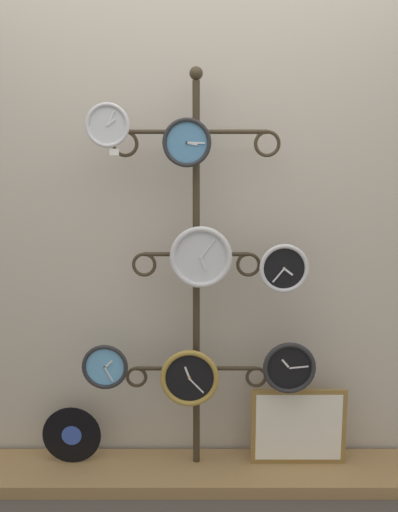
{
  "coord_description": "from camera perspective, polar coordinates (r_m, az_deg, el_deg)",
  "views": [
    {
      "loc": [
        0.01,
        -2.31,
        1.56
      ],
      "look_at": [
        0.0,
        0.36,
        1.09
      ],
      "focal_mm": 42.0,
      "sensor_mm": 36.0,
      "label": 1
    }
  ],
  "objects": [
    {
      "name": "clock_bottom_right",
      "position": [
        2.84,
        8.85,
        -10.47
      ],
      "size": [
        0.25,
        0.04,
        0.25
      ],
      "color": "black"
    },
    {
      "name": "clock_bottom_center",
      "position": [
        2.83,
        -0.64,
        -11.52
      ],
      "size": [
        0.27,
        0.04,
        0.27
      ],
      "color": "black"
    },
    {
      "name": "clock_middle_center",
      "position": [
        2.67,
        0.45,
        -0.1
      ],
      "size": [
        0.28,
        0.04,
        0.28
      ],
      "color": "silver"
    },
    {
      "name": "price_tag_upper",
      "position": [
        2.63,
        -7.81,
        9.79
      ],
      "size": [
        0.04,
        0.0,
        0.03
      ],
      "color": "white"
    },
    {
      "name": "vinyl_record",
      "position": [
        3.09,
        -11.77,
        -16.34
      ],
      "size": [
        0.28,
        0.01,
        0.28
      ],
      "color": "black",
      "rests_on": "low_shelf"
    },
    {
      "name": "shop_wall",
      "position": [
        2.88,
        0.02,
        6.79
      ],
      "size": [
        4.4,
        0.04,
        2.8
      ],
      "color": "#BCB2A3",
      "rests_on": "ground_plane"
    },
    {
      "name": "clock_middle_right",
      "position": [
        2.71,
        8.36,
        -1.17
      ],
      "size": [
        0.22,
        0.04,
        0.22
      ],
      "color": "black"
    },
    {
      "name": "clock_bottom_left",
      "position": [
        2.83,
        -8.67,
        -10.35
      ],
      "size": [
        0.21,
        0.04,
        0.21
      ],
      "color": "#60A8DB"
    },
    {
      "name": "clock_top_left",
      "position": [
        2.64,
        -8.43,
        12.22
      ],
      "size": [
        0.19,
        0.04,
        0.19
      ],
      "color": "silver"
    },
    {
      "name": "display_stand",
      "position": [
        2.87,
        0.0,
        -8.7
      ],
      "size": [
        0.76,
        0.37,
        1.93
      ],
      "color": "#382D1E",
      "rests_on": "ground_plane"
    },
    {
      "name": "clock_top_center",
      "position": [
        2.64,
        -0.88,
        10.75
      ],
      "size": [
        0.21,
        0.04,
        0.21
      ],
      "color": "#4C84B2"
    },
    {
      "name": "low_shelf",
      "position": [
        3.07,
        -0.0,
        -19.95
      ],
      "size": [
        2.2,
        0.36,
        0.06
      ],
      "color": "#9E7A4C",
      "rests_on": "ground_plane"
    },
    {
      "name": "picture_frame",
      "position": [
        3.04,
        9.71,
        -15.75
      ],
      "size": [
        0.46,
        0.02,
        0.38
      ],
      "color": "olive",
      "rests_on": "low_shelf"
    }
  ]
}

